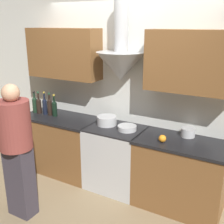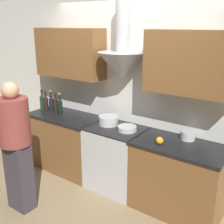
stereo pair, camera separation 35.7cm
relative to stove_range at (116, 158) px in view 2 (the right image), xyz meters
name	(u,v)px [view 2 (the right image)]	position (x,y,z in m)	size (l,w,h in m)	color
ground_plane	(101,197)	(0.00, -0.34, -0.45)	(12.00, 12.00, 0.00)	#847051
wall_back	(127,82)	(-0.01, 0.27, 1.02)	(8.40, 0.63, 2.60)	silver
counter_left	(67,142)	(-0.94, 0.00, 0.00)	(1.16, 0.62, 0.88)	brown
counter_right	(178,178)	(0.90, 0.00, 0.00)	(1.08, 0.62, 0.88)	brown
stove_range	(116,158)	(0.00, 0.00, 0.00)	(0.74, 0.60, 0.88)	#B7BABC
wine_bottle_0	(42,102)	(-1.43, -0.02, 0.57)	(0.07, 0.07, 0.33)	black
wine_bottle_1	(46,103)	(-1.34, -0.03, 0.57)	(0.08, 0.08, 0.34)	black
wine_bottle_2	(51,104)	(-1.22, -0.02, 0.57)	(0.07, 0.07, 0.35)	black
wine_bottle_3	(56,104)	(-1.13, -0.01, 0.58)	(0.07, 0.07, 0.35)	black
wine_bottle_4	(60,106)	(-1.04, -0.01, 0.57)	(0.08, 0.08, 0.33)	black
stock_pot	(108,120)	(-0.17, 0.05, 0.50)	(0.27, 0.27, 0.12)	#B7BABC
mixing_bowl	(127,128)	(0.17, 0.00, 0.47)	(0.25, 0.25, 0.06)	#B7BABC
orange_fruit	(160,141)	(0.70, -0.14, 0.48)	(0.09, 0.09, 0.09)	orange
saucepan	(188,135)	(0.91, 0.18, 0.49)	(0.17, 0.17, 0.11)	#B7BABC
person_foreground_left	(16,143)	(-0.69, -1.08, 0.43)	(0.37, 0.37, 1.61)	#38333D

